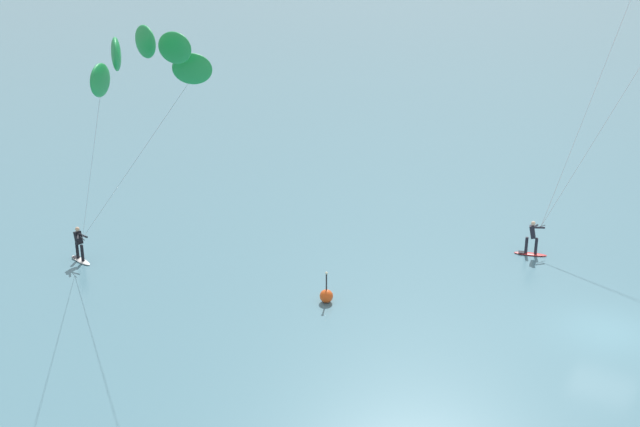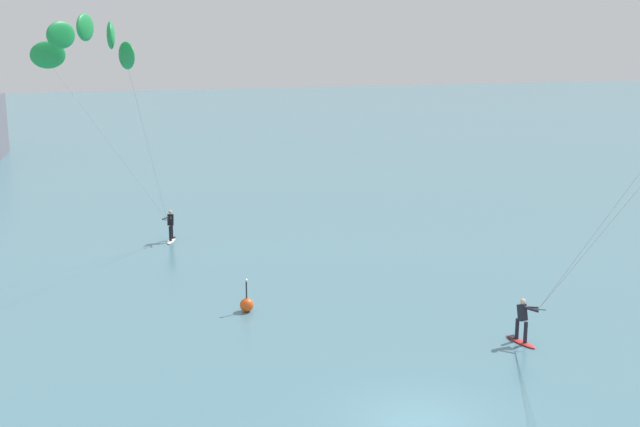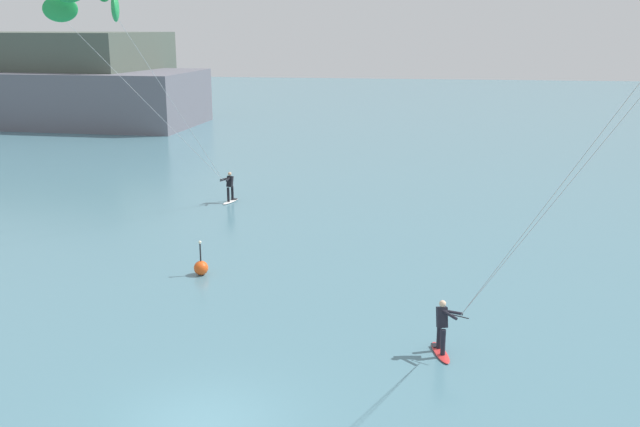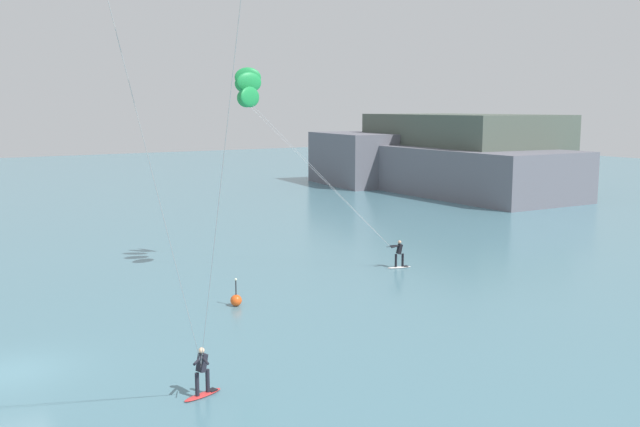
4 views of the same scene
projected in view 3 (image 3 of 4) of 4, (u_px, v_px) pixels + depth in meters
name	position (u px, v px, depth m)	size (l,w,h in m)	color
ground_plane	(202.00, 426.00, 17.64)	(240.00, 240.00, 0.00)	slate
kitesurfer_mid_water	(95.00, 7.00, 30.58)	(6.24, 10.31, 11.72)	white
marker_buoy	(201.00, 267.00, 28.28)	(0.56, 0.56, 1.38)	#EA5119
distant_headland	(21.00, 86.00, 74.20)	(34.85, 20.16, 8.75)	#565B60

